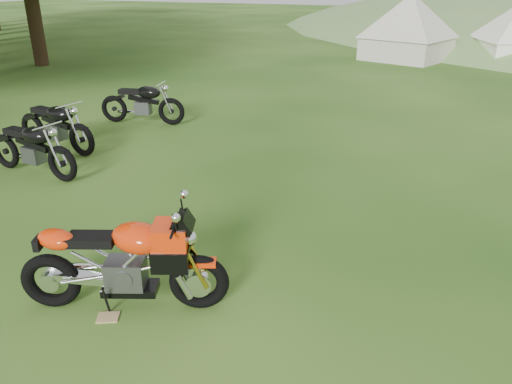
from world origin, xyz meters
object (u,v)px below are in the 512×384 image
at_px(sport_motorcycle, 122,256).
at_px(vintage_moto_c, 55,124).
at_px(plywood_board, 108,317).
at_px(vintage_moto_b, 31,147).
at_px(tent_left, 409,28).
at_px(vintage_moto_d, 142,102).

relative_size(sport_motorcycle, vintage_moto_c, 1.01).
distance_m(sport_motorcycle, vintage_moto_c, 6.15).
xyz_separation_m(sport_motorcycle, vintage_moto_c, (-4.65, 4.04, -0.09)).
bearing_deg(vintage_moto_c, sport_motorcycle, -32.14).
height_order(sport_motorcycle, plywood_board, sport_motorcycle).
bearing_deg(vintage_moto_b, plywood_board, -32.13).
height_order(plywood_board, vintage_moto_c, vintage_moto_c).
distance_m(vintage_moto_b, tent_left, 17.66).
bearing_deg(vintage_moto_c, plywood_board, -34.39).
height_order(sport_motorcycle, vintage_moto_d, sport_motorcycle).
bearing_deg(sport_motorcycle, vintage_moto_b, 124.30).
height_order(plywood_board, vintage_moto_d, vintage_moto_d).
xyz_separation_m(vintage_moto_b, tent_left, (4.68, 17.01, 0.80)).
relative_size(plywood_board, tent_left, 0.07).
xyz_separation_m(sport_motorcycle, vintage_moto_b, (-4.02, 2.74, -0.11)).
xyz_separation_m(sport_motorcycle, tent_left, (0.66, 19.75, 0.70)).
relative_size(sport_motorcycle, plywood_board, 9.48).
height_order(vintage_moto_c, vintage_moto_d, vintage_moto_c).
relative_size(vintage_moto_b, tent_left, 0.67).
bearing_deg(plywood_board, vintage_moto_b, 142.71).
bearing_deg(vintage_moto_c, vintage_moto_d, 87.49).
height_order(vintage_moto_d, tent_left, tent_left).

